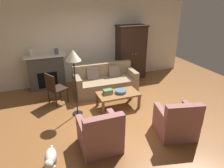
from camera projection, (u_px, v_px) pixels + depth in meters
name	position (u px, v px, depth m)	size (l,w,h in m)	color
ground_plane	(118.00, 113.00, 5.26)	(9.60, 9.60, 0.00)	brown
back_wall	(90.00, 41.00, 6.89)	(7.20, 0.10, 2.80)	silver
fireplace	(47.00, 72.00, 6.50)	(1.26, 0.48, 1.12)	#4C4947
armoire	(131.00, 52.00, 7.24)	(1.06, 0.57, 1.90)	black
couch	(105.00, 82.00, 6.34)	(1.94, 0.89, 0.86)	#937A5B
coffee_table	(118.00, 95.00, 5.42)	(1.10, 0.60, 0.42)	olive
fruit_bowl	(121.00, 91.00, 5.41)	(0.30, 0.30, 0.08)	slate
book_stack	(108.00, 92.00, 5.35)	(0.25, 0.18, 0.12)	gold
mantel_vase_cream	(31.00, 52.00, 6.09)	(0.12, 0.12, 0.25)	beige
mantel_vase_slate	(57.00, 51.00, 6.35)	(0.12, 0.12, 0.18)	#565B66
armchair_near_left	(100.00, 135.00, 3.94)	(0.78, 0.77, 0.88)	#935B56
armchair_near_right	(176.00, 122.00, 4.32)	(0.92, 0.93, 0.88)	#935B56
side_chair_wooden	(54.00, 87.00, 5.54)	(0.59, 0.59, 0.90)	black
floor_lamp	(73.00, 59.00, 4.66)	(0.36, 0.36, 1.69)	black
dog	(50.00, 158.00, 3.46)	(0.27, 0.57, 0.39)	beige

